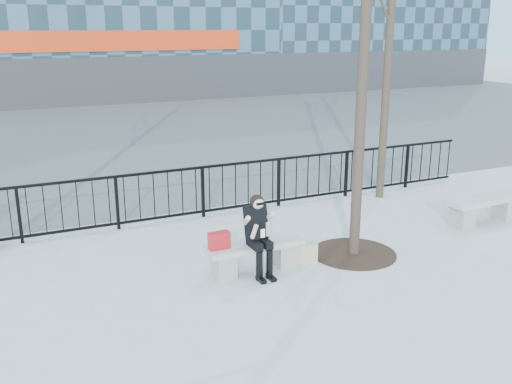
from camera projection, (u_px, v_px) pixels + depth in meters
name	position (u px, v px, depth m)	size (l,w,h in m)	color
ground	(255.00, 271.00, 9.45)	(120.00, 120.00, 0.00)	#A6A6A1
street_surface	(93.00, 129.00, 22.48)	(60.00, 23.00, 0.01)	#474747
railing	(194.00, 193.00, 11.90)	(14.00, 0.06, 1.10)	black
tree_grate	(354.00, 253.00, 10.14)	(1.50, 1.50, 0.02)	black
bench_main	(255.00, 254.00, 9.37)	(1.65, 0.46, 0.49)	slate
bench_second	(485.00, 207.00, 11.71)	(1.78, 0.50, 0.53)	slate
seated_woman	(259.00, 236.00, 9.13)	(0.50, 0.64, 1.34)	black
handbag	(219.00, 241.00, 9.04)	(0.34, 0.16, 0.28)	#B21519
shopping_bag	(306.00, 254.00, 9.70)	(0.37, 0.14, 0.35)	#CAB18F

